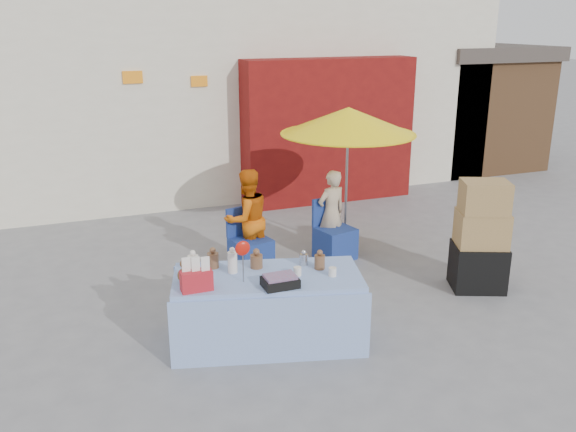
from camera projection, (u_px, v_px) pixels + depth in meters
name	position (u px, v px, depth m)	size (l,w,h in m)	color
ground	(305.00, 313.00, 7.06)	(80.00, 80.00, 0.00)	slate
backdrop	(193.00, 27.00, 12.96)	(14.00, 8.00, 7.80)	silver
market_table	(267.00, 307.00, 6.34)	(2.14, 1.39, 1.19)	#8AA7DC
chair_left	(250.00, 252.00, 8.20)	(0.57, 0.57, 0.85)	navy
chair_right	(334.00, 241.00, 8.63)	(0.57, 0.57, 0.85)	navy
vendor_orange	(247.00, 219.00, 8.19)	(0.67, 0.52, 1.37)	#D65D0B
vendor_beige	(331.00, 213.00, 8.64)	(0.46, 0.30, 1.25)	tan
umbrella	(348.00, 121.00, 8.48)	(1.90, 1.90, 2.09)	gray
box_stack	(481.00, 240.00, 7.53)	(0.78, 0.72, 1.40)	black
tarp_bundle	(232.00, 302.00, 6.98)	(0.70, 0.56, 0.32)	#FFF91A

